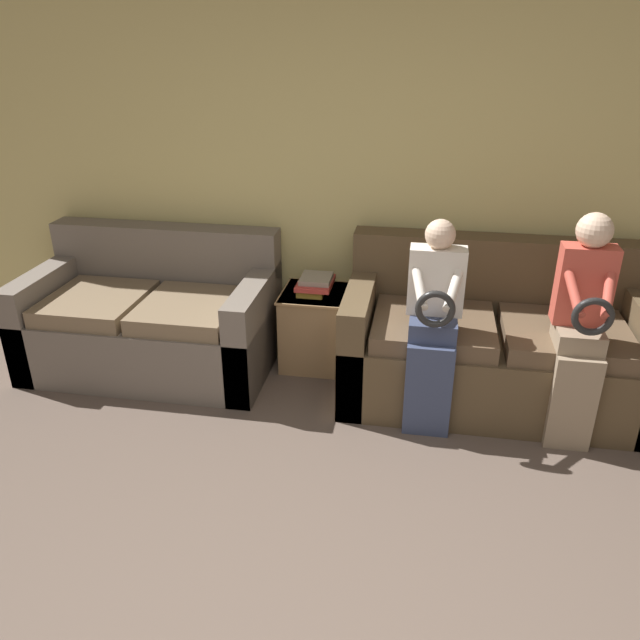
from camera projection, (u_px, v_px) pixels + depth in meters
The scene contains 7 objects.
wall_back at pixel (378, 175), 4.06m from camera, with size 6.68×0.06×2.55m.
couch_main at pixel (493, 346), 3.89m from camera, with size 1.84×0.91×0.95m.
couch_side at pixel (154, 320), 4.27m from camera, with size 1.62×0.92×0.90m.
child_left_seated at pixel (433, 320), 3.47m from camera, with size 0.32×0.37×1.21m.
child_right_seated at pixel (582, 321), 3.34m from camera, with size 0.29×0.38×1.29m.
side_shelf at pixel (314, 327), 4.29m from camera, with size 0.44×0.46×0.53m.
book_stack at pixel (314, 284), 4.15m from camera, with size 0.23×0.30×0.12m.
Camera 1 is at (0.34, -1.20, 2.13)m, focal length 35.00 mm.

